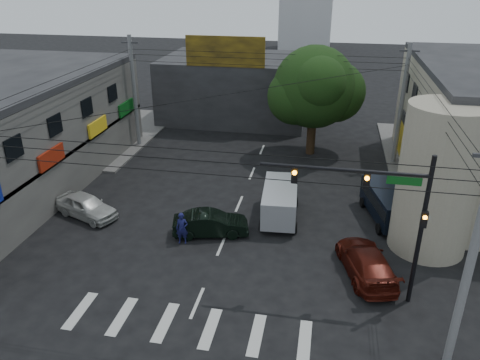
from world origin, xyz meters
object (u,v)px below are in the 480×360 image
(navy_van, at_px, (387,205))
(utility_pole_far_left, at_px, (134,93))
(street_tree, at_px, (314,87))
(maroon_sedan, at_px, (366,262))
(traffic_gantry, at_px, (384,205))
(white_compact, at_px, (86,206))
(utility_pole_far_right, at_px, (401,106))
(traffic_officer, at_px, (182,228))
(dark_sedan, at_px, (211,224))
(utility_pole_near_right, at_px, (470,263))
(silver_minivan, at_px, (280,203))

(navy_van, bearing_deg, utility_pole_far_left, 50.99)
(street_tree, height_order, maroon_sedan, street_tree)
(traffic_gantry, height_order, white_compact, traffic_gantry)
(utility_pole_far_right, height_order, traffic_officer, utility_pole_far_right)
(utility_pole_far_right, bearing_deg, white_compact, -147.33)
(street_tree, bearing_deg, utility_pole_far_right, -8.75)
(dark_sedan, bearing_deg, maroon_sedan, -118.92)
(utility_pole_far_left, relative_size, traffic_officer, 5.02)
(utility_pole_near_right, height_order, dark_sedan, utility_pole_near_right)
(utility_pole_far_left, distance_m, traffic_officer, 16.86)
(navy_van, bearing_deg, silver_minivan, 85.73)
(traffic_gantry, height_order, utility_pole_near_right, utility_pole_near_right)
(maroon_sedan, relative_size, navy_van, 1.04)
(utility_pole_near_right, height_order, silver_minivan, utility_pole_near_right)
(street_tree, xyz_separation_m, traffic_officer, (-6.18, -15.19, -4.56))
(maroon_sedan, height_order, silver_minivan, silver_minivan)
(white_compact, height_order, maroon_sedan, maroon_sedan)
(street_tree, height_order, white_compact, street_tree)
(silver_minivan, bearing_deg, dark_sedan, 122.49)
(traffic_gantry, bearing_deg, utility_pole_far_right, 81.06)
(street_tree, height_order, traffic_officer, street_tree)
(dark_sedan, xyz_separation_m, navy_van, (9.98, 3.72, 0.27))
(utility_pole_near_right, distance_m, white_compact, 21.33)
(utility_pole_far_right, relative_size, white_compact, 2.03)
(traffic_gantry, xyz_separation_m, utility_pole_far_left, (-18.32, 17.00, -0.23))
(street_tree, xyz_separation_m, maroon_sedan, (3.64, -16.26, -4.74))
(maroon_sedan, xyz_separation_m, silver_minivan, (-4.87, 4.92, 0.28))
(street_tree, xyz_separation_m, dark_sedan, (-4.86, -14.01, -4.77))
(street_tree, relative_size, traffic_officer, 4.75)
(utility_pole_far_right, bearing_deg, dark_sedan, -131.14)
(traffic_gantry, xyz_separation_m, dark_sedan, (-8.69, 3.99, -4.13))
(utility_pole_near_right, xyz_separation_m, navy_van, (-1.38, 11.21, -3.63))
(traffic_gantry, height_order, utility_pole_far_left, utility_pole_far_left)
(utility_pole_near_right, height_order, utility_pole_far_right, same)
(white_compact, bearing_deg, utility_pole_near_right, -90.93)
(white_compact, distance_m, traffic_officer, 6.90)
(street_tree, relative_size, silver_minivan, 1.80)
(traffic_officer, bearing_deg, utility_pole_near_right, -35.96)
(traffic_officer, bearing_deg, maroon_sedan, -15.73)
(navy_van, xyz_separation_m, traffic_officer, (-11.30, -4.90, -0.06))
(street_tree, bearing_deg, maroon_sedan, -77.39)
(maroon_sedan, bearing_deg, navy_van, -119.26)
(traffic_gantry, relative_size, navy_van, 1.39)
(utility_pole_far_right, relative_size, maroon_sedan, 1.70)
(white_compact, distance_m, navy_van, 18.23)
(utility_pole_near_right, relative_size, maroon_sedan, 1.70)
(navy_van, bearing_deg, traffic_gantry, 156.82)
(dark_sedan, bearing_deg, silver_minivan, -67.77)
(dark_sedan, bearing_deg, white_compact, 71.60)
(utility_pole_far_right, distance_m, white_compact, 23.31)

